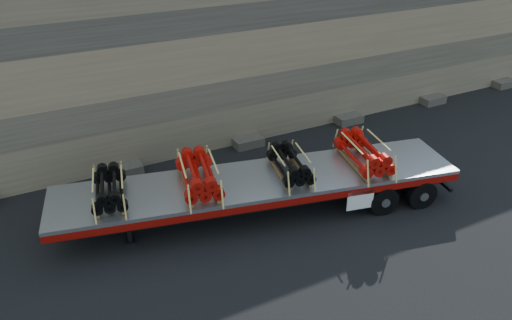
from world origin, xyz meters
The scene contains 7 objects.
ground centered at (0.00, 0.00, 0.00)m, with size 120.00×120.00×0.00m, color black.
rock_wall centered at (0.00, 6.50, 3.50)m, with size 44.00×3.00×7.00m, color #7A6B54.
trailer centered at (0.23, 0.32, 0.64)m, with size 12.71×2.45×1.27m, color #AFB2B7, non-canonical shape.
bundle_front centered at (-4.17, 1.25, 1.62)m, with size 0.97×1.95×0.69m, color black, non-canonical shape.
bundle_midfront centered at (-1.62, 0.71, 1.67)m, with size 1.13×2.26×0.80m, color #BB1009, non-canonical shape.
bundle_midrear centered at (1.21, 0.11, 1.62)m, with size 0.99×1.98×0.70m, color black, non-canonical shape.
bundle_rear centered at (3.68, -0.41, 1.68)m, with size 1.14×2.28×0.81m, color #BB1009, non-canonical shape.
Camera 1 is at (-5.95, -11.54, 9.28)m, focal length 35.00 mm.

